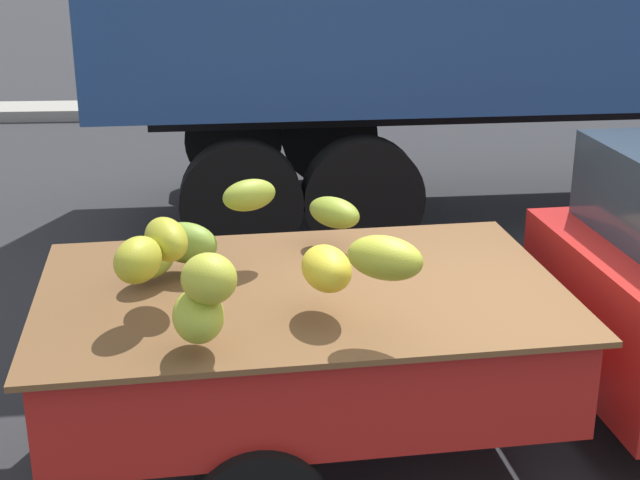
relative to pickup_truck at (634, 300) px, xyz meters
name	(u,v)px	position (x,y,z in m)	size (l,w,h in m)	color
ground	(546,467)	(-0.52, -0.29, -0.88)	(220.00, 220.00, 0.00)	#28282B
curb_strip	(362,107)	(-0.52, 9.38, -0.80)	(80.00, 0.80, 0.16)	gray
pickup_truck	(634,300)	(0.00, 0.00, 0.00)	(4.96, 2.15, 1.70)	#B21E19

